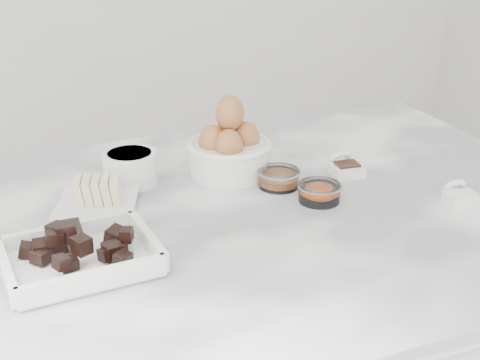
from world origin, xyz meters
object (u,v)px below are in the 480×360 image
egg_bowl (229,149)px  honey_bowl (279,178)px  chocolate_dish (80,253)px  butter_plate (95,198)px  vanilla_spoon (345,167)px  zest_bowl (319,191)px  salt_spoon (460,196)px  sugar_ramekin (130,167)px

egg_bowl → honey_bowl: size_ratio=2.06×
chocolate_dish → butter_plate: chocolate_dish is taller
vanilla_spoon → honey_bowl: bearing=-178.2°
egg_bowl → zest_bowl: bearing=-60.5°
chocolate_dish → salt_spoon: (0.62, -0.03, -0.01)m
butter_plate → salt_spoon: bearing=-20.1°
salt_spoon → vanilla_spoon: bearing=122.3°
vanilla_spoon → salt_spoon: bearing=-57.7°
chocolate_dish → honey_bowl: 0.40m
honey_bowl → vanilla_spoon: vanilla_spoon is taller
butter_plate → egg_bowl: bearing=12.6°
zest_bowl → butter_plate: bearing=162.5°
butter_plate → honey_bowl: size_ratio=2.16×
vanilla_spoon → salt_spoon: size_ratio=1.04×
honey_bowl → vanilla_spoon: size_ratio=1.03×
chocolate_dish → vanilla_spoon: 0.53m
sugar_ramekin → zest_bowl: 0.33m
chocolate_dish → butter_plate: (0.06, 0.18, -0.00)m
chocolate_dish → salt_spoon: 0.62m
vanilla_spoon → zest_bowl: bearing=-139.8°
zest_bowl → vanilla_spoon: bearing=40.2°
honey_bowl → zest_bowl: (0.04, -0.08, 0.00)m
sugar_ramekin → salt_spoon: sugar_ramekin is taller
honey_bowl → vanilla_spoon: 0.14m
chocolate_dish → zest_bowl: size_ratio=2.94×
chocolate_dish → sugar_ramekin: (0.13, 0.26, 0.01)m
butter_plate → vanilla_spoon: butter_plate is taller
egg_bowl → honey_bowl: egg_bowl is taller
chocolate_dish → butter_plate: size_ratio=1.34×
egg_bowl → salt_spoon: (0.31, -0.26, -0.03)m
chocolate_dish → honey_bowl: (0.37, 0.14, -0.01)m
sugar_ramekin → vanilla_spoon: (0.37, -0.11, -0.02)m
sugar_ramekin → zest_bowl: (0.27, -0.19, -0.01)m
sugar_ramekin → egg_bowl: egg_bowl is taller
honey_bowl → salt_spoon: 0.30m
egg_bowl → vanilla_spoon: (0.19, -0.08, -0.03)m
zest_bowl → salt_spoon: salt_spoon is taller
egg_bowl → zest_bowl: egg_bowl is taller
egg_bowl → honey_bowl: 0.11m
sugar_ramekin → egg_bowl: bearing=-8.4°
vanilla_spoon → chocolate_dish: bearing=-163.6°
chocolate_dish → sugar_ramekin: size_ratio=2.26×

